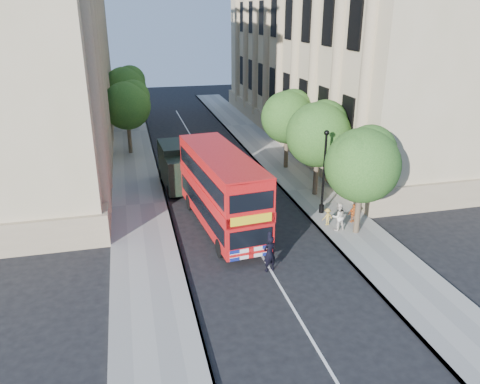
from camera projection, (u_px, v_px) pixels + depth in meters
ground at (273, 274)px, 22.16m from camera, size 120.00×120.00×0.00m
pavement_right at (308, 190)px, 32.47m from camera, size 3.50×80.00×0.12m
pavement_left at (140, 205)px, 29.91m from camera, size 3.50×80.00×0.12m
building_right at (339, 41)px, 43.69m from camera, size 12.00×38.00×18.00m
building_left at (22, 46)px, 37.55m from camera, size 12.00×38.00×18.00m
tree_right_near at (363, 161)px, 24.67m from camera, size 4.00×4.00×6.08m
tree_right_mid at (319, 131)px, 30.03m from camera, size 4.20×4.20×6.37m
tree_right_far at (288, 114)px, 35.51m from camera, size 4.00×4.00×6.15m
tree_left_far at (127, 103)px, 39.17m from camera, size 4.00×4.00×6.30m
tree_left_back at (125, 86)px, 46.31m from camera, size 4.20×4.20×6.65m
lamp_post at (324, 176)px, 27.80m from camera, size 0.32×0.32×5.16m
double_decker_bus at (221, 188)px, 26.11m from camera, size 3.40×9.58×4.34m
box_van at (178, 168)px, 32.52m from camera, size 2.44×5.38×3.01m
police_constable at (270, 254)px, 22.15m from camera, size 0.76×0.60×1.83m
woman_pedestrian at (338, 217)px, 26.09m from camera, size 0.86×0.70×1.64m
child_a at (353, 213)px, 27.15m from camera, size 0.67×0.32×1.12m
child_b at (327, 217)px, 26.81m from camera, size 0.72×0.51×1.02m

